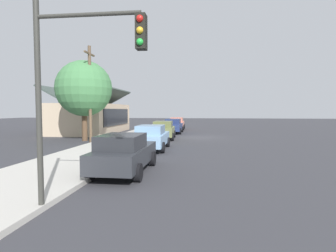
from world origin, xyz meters
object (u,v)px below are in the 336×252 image
(car_skyblue, at_px, (152,137))
(shade_tree, at_px, (84,89))
(utility_pole_wooden, at_px, (90,92))
(fire_hydrant_red, at_px, (164,126))
(car_coral, at_px, (177,123))
(car_charcoal, at_px, (124,153))
(traffic_light_main, at_px, (79,71))
(car_navy, at_px, (173,126))
(car_olive, at_px, (164,130))

(car_skyblue, bearing_deg, shade_tree, 55.72)
(utility_pole_wooden, xyz_separation_m, fire_hydrant_red, (13.25, -4.00, -3.43))
(utility_pole_wooden, bearing_deg, shade_tree, 42.93)
(car_coral, relative_size, utility_pole_wooden, 0.61)
(car_charcoal, relative_size, car_skyblue, 1.00)
(car_charcoal, distance_m, fire_hydrant_red, 22.98)
(car_charcoal, distance_m, traffic_light_main, 5.06)
(car_navy, distance_m, shade_tree, 11.12)
(utility_pole_wooden, relative_size, fire_hydrant_red, 10.56)
(fire_hydrant_red, bearing_deg, car_coral, -37.80)
(car_navy, distance_m, traffic_light_main, 23.44)
(car_skyblue, height_order, car_olive, same)
(car_navy, relative_size, traffic_light_main, 0.94)
(car_olive, height_order, shade_tree, shade_tree)
(car_navy, bearing_deg, car_charcoal, 179.75)
(car_navy, relative_size, shade_tree, 0.74)
(car_charcoal, distance_m, car_skyblue, 6.40)
(car_olive, xyz_separation_m, car_navy, (6.20, -0.24, 0.00))
(car_navy, bearing_deg, fire_hydrant_red, 21.99)
(car_olive, bearing_deg, car_coral, -3.10)
(car_charcoal, relative_size, fire_hydrant_red, 6.38)
(shade_tree, xyz_separation_m, fire_hydrant_red, (12.24, -4.94, -3.80))
(car_skyblue, bearing_deg, utility_pole_wooden, 58.57)
(car_navy, bearing_deg, car_coral, 1.06)
(car_navy, height_order, shade_tree, shade_tree)
(car_olive, xyz_separation_m, car_coral, (12.03, -0.13, 0.00))
(car_olive, distance_m, traffic_light_main, 17.30)
(car_skyblue, height_order, utility_pole_wooden, utility_pole_wooden)
(shade_tree, bearing_deg, traffic_light_main, -156.22)
(car_olive, height_order, car_coral, same)
(car_charcoal, relative_size, car_coral, 0.98)
(car_olive, relative_size, traffic_light_main, 0.85)
(fire_hydrant_red, bearing_deg, shade_tree, 158.02)
(shade_tree, bearing_deg, car_navy, -38.17)
(car_navy, xyz_separation_m, utility_pole_wooden, (-9.32, 5.59, 3.11))
(car_olive, height_order, traffic_light_main, traffic_light_main)
(car_skyblue, distance_m, shade_tree, 8.45)
(car_navy, xyz_separation_m, car_coral, (5.84, 0.11, -0.00))
(car_skyblue, height_order, traffic_light_main, traffic_light_main)
(traffic_light_main, bearing_deg, utility_pole_wooden, 22.06)
(car_skyblue, distance_m, fire_hydrant_red, 16.59)
(shade_tree, distance_m, utility_pole_wooden, 1.43)
(car_coral, relative_size, fire_hydrant_red, 6.49)
(car_navy, relative_size, car_coral, 1.06)
(car_olive, xyz_separation_m, shade_tree, (-2.11, 6.29, 3.48))
(car_skyblue, relative_size, car_coral, 0.98)
(traffic_light_main, relative_size, utility_pole_wooden, 0.69)
(car_coral, xyz_separation_m, shade_tree, (-14.14, 6.42, 3.48))
(car_charcoal, relative_size, car_olive, 1.02)
(car_charcoal, xyz_separation_m, shade_tree, (10.69, 6.46, 3.48))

